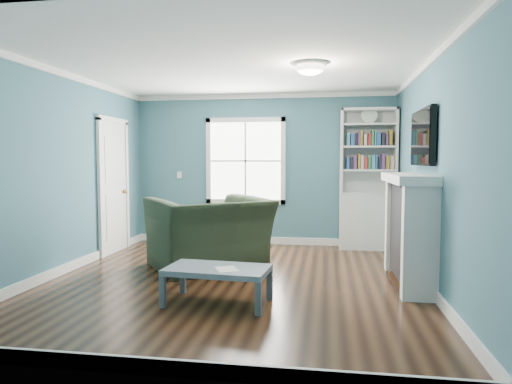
# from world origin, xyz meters

# --- Properties ---
(floor) EXTENTS (5.00, 5.00, 0.00)m
(floor) POSITION_xyz_m (0.00, 0.00, 0.00)
(floor) COLOR black
(floor) RESTS_ON ground
(room_walls) EXTENTS (5.00, 5.00, 5.00)m
(room_walls) POSITION_xyz_m (0.00, 0.00, 1.58)
(room_walls) COLOR #396B77
(room_walls) RESTS_ON ground
(trim) EXTENTS (4.50, 5.00, 2.60)m
(trim) POSITION_xyz_m (0.00, 0.00, 1.24)
(trim) COLOR white
(trim) RESTS_ON ground
(window) EXTENTS (1.40, 0.06, 1.50)m
(window) POSITION_xyz_m (-0.30, 2.49, 1.45)
(window) COLOR white
(window) RESTS_ON room_walls
(bookshelf) EXTENTS (0.90, 0.35, 2.31)m
(bookshelf) POSITION_xyz_m (1.77, 2.30, 0.92)
(bookshelf) COLOR silver
(bookshelf) RESTS_ON ground
(fireplace) EXTENTS (0.44, 1.58, 1.30)m
(fireplace) POSITION_xyz_m (2.08, 0.20, 0.64)
(fireplace) COLOR black
(fireplace) RESTS_ON ground
(tv) EXTENTS (0.06, 1.10, 0.65)m
(tv) POSITION_xyz_m (2.20, 0.20, 1.72)
(tv) COLOR black
(tv) RESTS_ON fireplace
(door) EXTENTS (0.12, 0.98, 2.17)m
(door) POSITION_xyz_m (-2.22, 1.40, 1.07)
(door) COLOR silver
(door) RESTS_ON ground
(ceiling_fixture) EXTENTS (0.38, 0.38, 0.15)m
(ceiling_fixture) POSITION_xyz_m (0.90, 0.10, 2.55)
(ceiling_fixture) COLOR white
(ceiling_fixture) RESTS_ON room_walls
(light_switch) EXTENTS (0.08, 0.01, 0.12)m
(light_switch) POSITION_xyz_m (-1.50, 2.48, 1.20)
(light_switch) COLOR white
(light_switch) RESTS_ON room_walls
(recliner) EXTENTS (1.74, 1.65, 1.28)m
(recliner) POSITION_xyz_m (-0.46, 0.59, 0.64)
(recliner) COLOR #1F2D1C
(recliner) RESTS_ON ground
(coffee_table) EXTENTS (1.08, 0.65, 0.38)m
(coffee_table) POSITION_xyz_m (0.01, -0.89, 0.33)
(coffee_table) COLOR #464E54
(coffee_table) RESTS_ON ground
(paper_sheet) EXTENTS (0.29, 0.31, 0.00)m
(paper_sheet) POSITION_xyz_m (0.13, -0.97, 0.38)
(paper_sheet) COLOR white
(paper_sheet) RESTS_ON coffee_table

